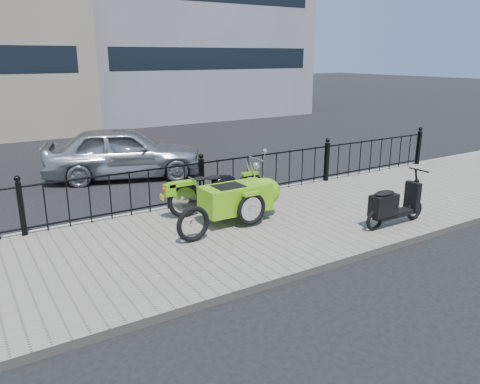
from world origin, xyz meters
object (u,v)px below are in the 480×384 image
scooter (392,206)px  spare_tire (193,224)px  sedan_car (124,152)px  motorcycle_sidecar (240,194)px

scooter → spare_tire: (-3.43, 1.24, -0.07)m
spare_tire → sedan_car: 5.29m
motorcycle_sidecar → sedan_car: (-0.71, 4.65, 0.10)m
sedan_car → motorcycle_sidecar: bearing=-152.7°
sedan_car → spare_tire: bearing=-167.7°
motorcycle_sidecar → sedan_car: sedan_car is taller
scooter → sedan_car: 7.09m
spare_tire → motorcycle_sidecar: bearing=24.9°
scooter → spare_tire: scooter is taller
spare_tire → sedan_car: (0.59, 5.25, 0.26)m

